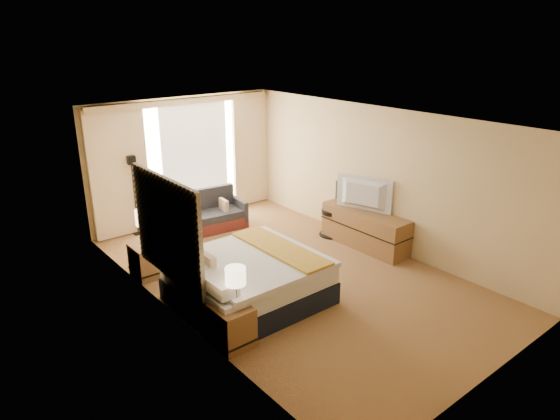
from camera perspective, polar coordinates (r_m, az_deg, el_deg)
floor at (r=8.44m, az=1.14°, el=-7.30°), size 4.20×7.00×0.02m
ceiling at (r=7.62m, az=1.27°, el=10.38°), size 4.20×7.00×0.02m
wall_back at (r=10.74m, az=-11.00°, el=5.71°), size 4.20×0.02×2.60m
wall_front at (r=5.93m, az=23.81°, el=-7.46°), size 4.20×0.02×2.60m
wall_left at (r=6.85m, az=-12.34°, el=-2.49°), size 0.02×7.00×2.60m
wall_right at (r=9.37m, az=11.08°, el=3.65°), size 0.02×7.00×2.60m
headboard at (r=7.05m, az=-12.79°, el=-2.08°), size 0.06×1.85×1.50m
nightstand_left at (r=6.61m, az=-5.56°, el=-13.03°), size 0.45×0.52×0.55m
nightstand_right at (r=8.56m, az=-14.96°, el=-5.58°), size 0.45×0.52×0.55m
media_dresser at (r=9.48m, az=9.64°, el=-2.14°), size 0.50×1.80×0.70m
window at (r=10.83m, az=-9.76°, el=6.01°), size 2.30×0.02×2.30m
curtains at (r=10.62m, az=-10.76°, el=6.17°), size 4.12×0.19×2.56m
bed at (r=7.50m, az=-3.68°, el=-7.93°), size 2.03×1.85×0.99m
loveseat at (r=10.33m, az=-7.73°, el=-0.67°), size 1.36×0.83×0.80m
floor_lamp at (r=10.11m, az=-16.46°, el=3.39°), size 0.20×0.20×1.60m
desk_chair at (r=9.90m, az=6.34°, el=-0.28°), size 0.52×0.51×1.06m
lamp_left at (r=6.25m, az=-5.11°, el=-7.62°), size 0.26×0.26×0.55m
lamp_right at (r=8.24m, az=-15.21°, el=-0.89°), size 0.30×0.30×0.62m
tissue_box at (r=6.41m, az=-5.25°, el=-10.67°), size 0.15×0.15×0.11m
telephone at (r=8.63m, az=-14.82°, el=-3.12°), size 0.19×0.17×0.06m
television at (r=9.27m, az=9.33°, el=1.73°), size 0.47×1.08×0.63m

